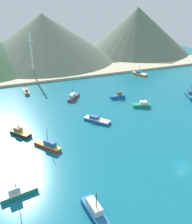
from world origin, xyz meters
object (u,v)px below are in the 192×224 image
(fishing_boat_3, at_px, (190,95))
(fishing_boat_10, at_px, (140,74))
(fishing_boat_6, at_px, (97,120))
(fishing_boat_8, at_px, (142,105))
(fishing_boat_5, at_px, (20,133))
(fishing_boat_7, at_px, (73,97))
(fishing_boat_12, at_px, (18,192))
(radio_tower, at_px, (32,56))
(fishing_boat_9, at_px, (48,145))
(fishing_boat_2, at_px, (26,91))
(fishing_boat_0, at_px, (118,96))
(fishing_boat_1, at_px, (97,214))

(fishing_boat_3, bearing_deg, fishing_boat_10, 91.78)
(fishing_boat_6, distance_m, fishing_boat_8, 23.15)
(fishing_boat_6, xyz_separation_m, fishing_boat_10, (47.14, 45.95, 0.06))
(fishing_boat_5, xyz_separation_m, fishing_boat_7, (25.89, 24.22, 0.05))
(fishing_boat_10, height_order, fishing_boat_12, fishing_boat_10)
(fishing_boat_7, bearing_deg, radio_tower, 105.11)
(fishing_boat_9, bearing_deg, fishing_boat_7, 61.42)
(fishing_boat_2, relative_size, fishing_boat_3, 0.96)
(fishing_boat_2, distance_m, fishing_boat_8, 54.34)
(fishing_boat_0, xyz_separation_m, fishing_boat_5, (-44.72, -17.12, -0.04))
(fishing_boat_2, relative_size, fishing_boat_12, 0.98)
(fishing_boat_5, height_order, fishing_boat_9, fishing_boat_9)
(fishing_boat_1, xyz_separation_m, fishing_boat_7, (15.88, 64.15, -0.09))
(fishing_boat_8, bearing_deg, fishing_boat_2, 140.09)
(radio_tower, bearing_deg, fishing_boat_1, -92.95)
(fishing_boat_2, relative_size, fishing_boat_6, 0.87)
(fishing_boat_3, bearing_deg, fishing_boat_6, -173.50)
(fishing_boat_1, xyz_separation_m, radio_tower, (5.32, 103.26, 11.67))
(fishing_boat_0, bearing_deg, fishing_boat_6, -135.58)
(fishing_boat_3, height_order, fishing_boat_5, fishing_boat_3)
(fishing_boat_2, bearing_deg, fishing_boat_9, -91.03)
(fishing_boat_0, distance_m, fishing_boat_5, 47.88)
(fishing_boat_12, bearing_deg, fishing_boat_6, 41.36)
(fishing_boat_5, bearing_deg, fishing_boat_2, 79.20)
(fishing_boat_9, height_order, fishing_boat_10, fishing_boat_9)
(fishing_boat_0, distance_m, fishing_boat_2, 43.47)
(fishing_boat_5, relative_size, fishing_boat_12, 0.89)
(fishing_boat_9, bearing_deg, fishing_boat_1, -83.40)
(fishing_boat_8, distance_m, fishing_boat_10, 47.49)
(fishing_boat_3, distance_m, fishing_boat_12, 85.30)
(fishing_boat_0, xyz_separation_m, fishing_boat_9, (-38.05, -28.17, -0.00))
(fishing_boat_12, bearing_deg, fishing_boat_7, 60.10)
(fishing_boat_7, bearing_deg, fishing_boat_5, -136.90)
(fishing_boat_3, xyz_separation_m, fishing_boat_9, (-68.46, -16.06, -0.10))
(fishing_boat_1, distance_m, fishing_boat_9, 29.06)
(radio_tower, bearing_deg, fishing_boat_6, -79.87)
(fishing_boat_8, bearing_deg, fishing_boat_6, -166.67)
(fishing_boat_0, xyz_separation_m, fishing_boat_8, (4.54, -12.29, -0.13))
(fishing_boat_6, relative_size, fishing_boat_8, 1.23)
(fishing_boat_5, xyz_separation_m, radio_tower, (15.33, 63.34, 11.80))
(fishing_boat_7, xyz_separation_m, fishing_boat_8, (23.37, -19.39, -0.13))
(fishing_boat_5, relative_size, fishing_boat_6, 0.78)
(fishing_boat_12, bearing_deg, fishing_boat_5, 82.13)
(fishing_boat_6, xyz_separation_m, radio_tower, (-11.41, 63.84, 11.99))
(fishing_boat_0, relative_size, fishing_boat_12, 0.81)
(fishing_boat_8, relative_size, fishing_boat_10, 0.79)
(fishing_boat_9, xyz_separation_m, radio_tower, (8.66, 74.39, 11.76))
(fishing_boat_3, bearing_deg, fishing_boat_7, 158.68)
(fishing_boat_12, bearing_deg, fishing_boat_9, 57.36)
(fishing_boat_0, relative_size, fishing_boat_7, 0.79)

